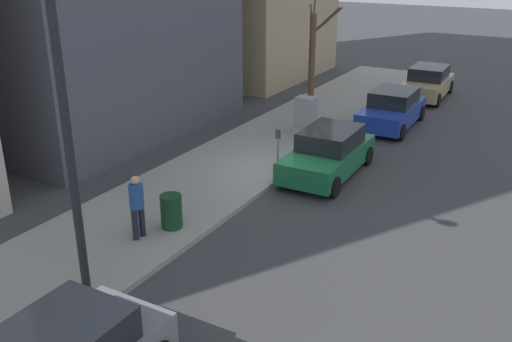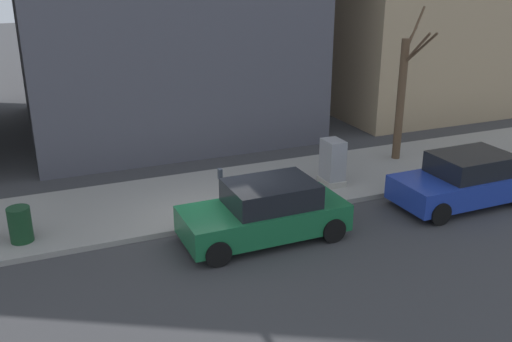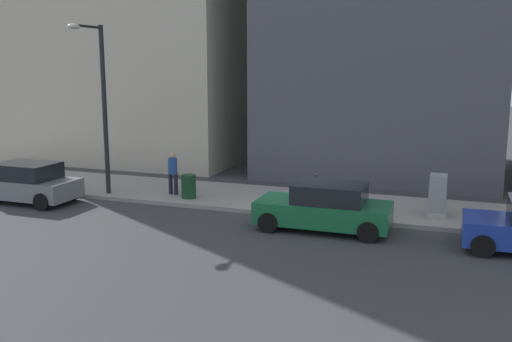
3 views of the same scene
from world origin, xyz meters
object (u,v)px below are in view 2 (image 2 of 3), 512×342
(parked_car_blue, at_px, (465,180))
(parked_car_green, at_px, (265,212))
(parking_meter, at_px, (220,187))
(utility_box, at_px, (333,163))
(trash_bin, at_px, (20,225))
(bare_tree, at_px, (402,94))

(parked_car_blue, relative_size, parked_car_green, 1.00)
(parked_car_blue, distance_m, parking_meter, 7.14)
(parked_car_green, bearing_deg, parking_meter, 23.94)
(utility_box, bearing_deg, trash_bin, 92.53)
(bare_tree, bearing_deg, parked_car_green, 118.46)
(parked_car_green, distance_m, parking_meter, 1.65)
(utility_box, relative_size, bare_tree, 0.28)
(parked_car_green, distance_m, utility_box, 4.04)
(utility_box, relative_size, trash_bin, 1.59)
(trash_bin, bearing_deg, parked_car_blue, -100.10)
(parked_car_green, xyz_separation_m, parking_meter, (1.49, 0.68, 0.24))
(parked_car_green, relative_size, bare_tree, 0.82)
(parked_car_blue, xyz_separation_m, parked_car_green, (0.21, 6.26, 0.00))
(parked_car_green, bearing_deg, trash_bin, 70.76)
(bare_tree, relative_size, trash_bin, 5.73)
(parked_car_green, bearing_deg, utility_box, -55.34)
(parked_car_blue, relative_size, trash_bin, 4.69)
(parked_car_green, xyz_separation_m, bare_tree, (3.61, -6.67, 1.71))
(parked_car_blue, xyz_separation_m, parking_meter, (1.69, 6.94, 0.24))
(parked_car_green, xyz_separation_m, trash_bin, (1.94, 5.77, -0.14))
(parked_car_blue, height_order, parked_car_green, same)
(parked_car_green, bearing_deg, bare_tree, -62.22)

